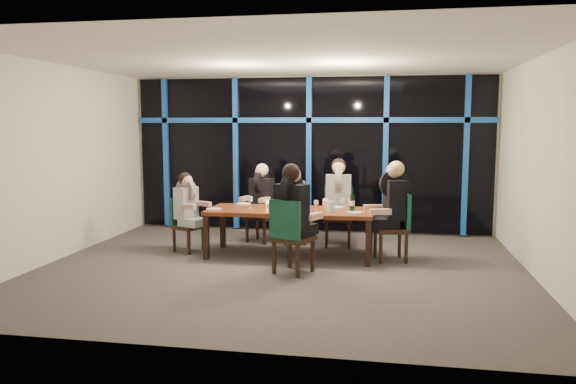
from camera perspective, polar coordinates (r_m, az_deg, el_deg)
name	(u,v)px	position (r m, az deg, el deg)	size (l,w,h in m)	color
room	(280,128)	(7.93, -0.77, 6.49)	(7.04, 7.00, 3.02)	#4F4945
window_wall	(310,152)	(10.84, 2.24, 4.08)	(6.86, 0.43, 2.94)	black
dining_table	(290,214)	(8.83, 0.23, -2.22)	(2.60, 1.00, 0.75)	brown
chair_far_left	(263,212)	(10.02, -2.55, -2.01)	(0.55, 0.55, 0.95)	black
chair_far_mid	(293,214)	(9.89, 0.50, -2.23)	(0.54, 0.54, 0.92)	black
chair_far_right	(338,212)	(9.70, 5.12, -2.07)	(0.51, 0.51, 1.03)	black
chair_end_left	(185,221)	(9.38, -10.45, -2.94)	(0.54, 0.54, 0.89)	black
chair_end_right	(397,223)	(8.73, 11.00, -3.11)	(0.59, 0.59, 1.04)	black
chair_near_mid	(290,233)	(7.78, 0.19, -4.15)	(0.64, 0.64, 1.05)	black
diner_far_left	(261,191)	(9.90, -2.80, 0.08)	(0.56, 0.65, 0.92)	black
diner_far_mid	(294,194)	(9.76, 0.57, -0.18)	(0.55, 0.63, 0.89)	black
diner_far_right	(338,190)	(9.56, 5.14, 0.25)	(0.53, 0.66, 1.00)	black
diner_end_left	(188,200)	(9.28, -10.16, -0.82)	(0.61, 0.56, 0.87)	black
diner_end_right	(392,196)	(8.64, 10.49, -0.43)	(0.70, 0.59, 1.02)	black
diner_near_mid	(293,202)	(7.79, 0.55, -1.04)	(0.66, 0.72, 1.03)	black
plate_far_left	(244,204)	(9.44, -4.54, -1.18)	(0.24, 0.24, 0.01)	white
plate_far_mid	(299,205)	(9.23, 1.12, -1.35)	(0.24, 0.24, 0.01)	white
plate_far_right	(338,207)	(9.03, 5.09, -1.56)	(0.24, 0.24, 0.01)	white
plate_end_left	(214,209)	(8.91, -7.53, -1.70)	(0.24, 0.24, 0.01)	white
plate_end_right	(355,212)	(8.56, 6.79, -2.05)	(0.24, 0.24, 0.01)	white
plate_near_mid	(314,214)	(8.30, 2.68, -2.29)	(0.24, 0.24, 0.01)	white
wine_bottle	(352,203)	(8.63, 6.52, -1.08)	(0.08, 0.08, 0.36)	black
water_pitcher	(331,207)	(8.52, 4.34, -1.51)	(0.11, 0.10, 0.18)	silver
tea_light	(275,211)	(8.60, -1.33, -1.90)	(0.06, 0.06, 0.03)	#F59549
wine_glass_a	(267,202)	(8.72, -2.18, -1.06)	(0.07, 0.07, 0.17)	white
wine_glass_b	(293,201)	(8.86, 0.51, -0.97)	(0.06, 0.06, 0.16)	white
wine_glass_c	(316,203)	(8.62, 2.87, -1.15)	(0.07, 0.07, 0.17)	white
wine_glass_d	(250,200)	(8.95, -3.86, -0.78)	(0.07, 0.07, 0.19)	silver
wine_glass_e	(343,201)	(8.94, 5.57, -0.94)	(0.06, 0.06, 0.16)	silver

